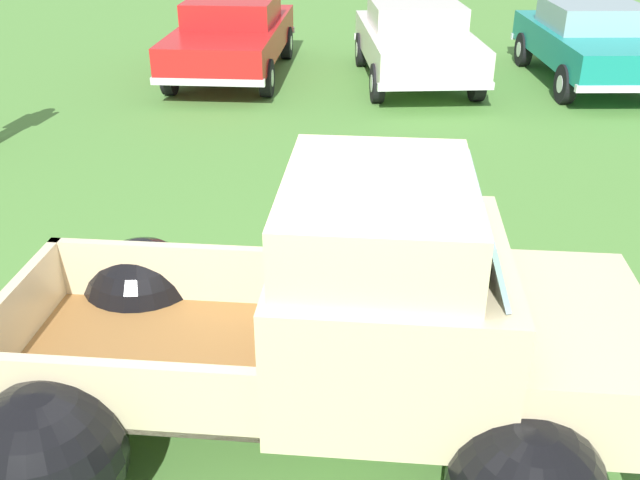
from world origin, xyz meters
TOP-DOWN VIEW (x-y plane):
  - ground_plane at (0.00, 0.00)m, footprint 80.00×80.00m
  - vintage_pickup_truck at (0.39, 0.02)m, footprint 4.70×2.91m
  - show_car_0 at (-2.84, 9.72)m, footprint 2.18×4.69m
  - show_car_1 at (0.67, 9.68)m, footprint 2.64×4.40m
  - show_car_2 at (3.92, 10.06)m, footprint 2.51×4.47m

SIDE VIEW (x-z plane):
  - ground_plane at x=0.00m, z-range 0.00..0.00m
  - vintage_pickup_truck at x=0.39m, z-range -0.22..1.74m
  - show_car_1 at x=0.67m, z-range 0.07..1.50m
  - show_car_2 at x=3.92m, z-range 0.07..1.50m
  - show_car_0 at x=-2.84m, z-range 0.07..1.50m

